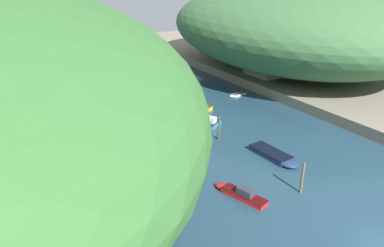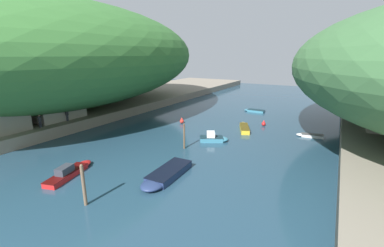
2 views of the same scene
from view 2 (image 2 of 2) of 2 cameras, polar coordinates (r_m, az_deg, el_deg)
The scene contains 16 objects.
water_surface at distance 37.28m, azimuth 3.84°, elevation -1.93°, with size 130.00×130.00×0.00m, color #234256.
left_bank at distance 54.62m, azimuth -23.07°, elevation 3.22°, with size 22.00×120.00×1.54m.
hillside_left at distance 52.14m, azimuth -28.80°, elevation 13.12°, with size 43.04×60.26×18.35m.
boathouse_shed at distance 43.62m, azimuth -28.39°, elevation 4.32°, with size 6.07×7.44×4.98m.
boat_navy_launch at distance 23.78m, azimuth -6.07°, elevation -11.43°, with size 2.29×6.56×0.68m.
boat_yellow_tender at distance 33.42m, azimuth 4.94°, elevation -3.28°, with size 3.96×3.16×1.29m.
boat_open_rowboat at distance 39.21m, azimuth 11.51°, elevation -0.83°, with size 3.14×5.41×0.68m.
boat_white_cruiser at distance 38.61m, azimuth 24.56°, elevation -2.42°, with size 3.55×1.62×0.38m.
boat_far_right_bank at distance 51.89m, azimuth 13.55°, elevation 2.81°, with size 3.97×1.58×0.42m.
boat_near_quay at distance 26.91m, azimuth -25.40°, elevation -9.58°, with size 2.80×5.84×1.15m.
mooring_post_nearest at distance 20.94m, azimuth -22.95°, elevation -12.46°, with size 0.25×0.25×3.30m.
mooring_post_fourth at distance 30.42m, azimuth -1.75°, elevation -2.82°, with size 0.21×0.21×3.09m.
channel_buoy_near at distance 41.87m, azimuth -2.27°, elevation 0.57°, with size 0.67×0.67×1.01m.
channel_buoy_far at distance 41.90m, azimuth 15.63°, elevation -0.01°, with size 0.63×0.63×0.95m.
person_on_quay at distance 39.35m, azimuth -30.75°, elevation 0.64°, with size 0.26×0.40×1.69m.
person_by_boathouse at distance 41.27m, azimuth -26.04°, elevation 1.83°, with size 0.26×0.40×1.69m.
Camera 2 is at (15.51, -2.08, 10.96)m, focal length 24.00 mm.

